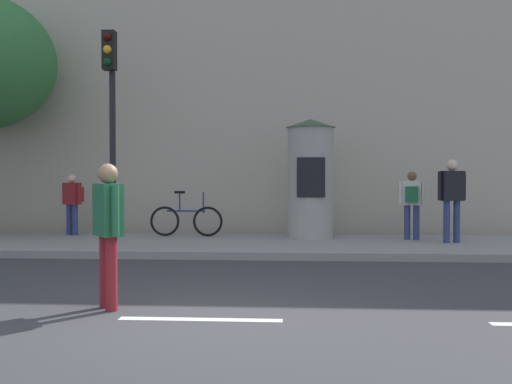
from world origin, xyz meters
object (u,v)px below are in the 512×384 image
(pedestrian_with_bag, at_px, (73,199))
(bicycle_leaning, at_px, (186,220))
(pedestrian_in_light_jacket, at_px, (412,199))
(traffic_light, at_px, (111,103))
(pedestrian_in_red_top, at_px, (452,193))
(poster_column, at_px, (311,178))
(pedestrian_with_backpack, at_px, (108,223))

(pedestrian_with_bag, height_order, bicycle_leaning, pedestrian_with_bag)
(pedestrian_with_bag, bearing_deg, pedestrian_in_light_jacket, -4.67)
(pedestrian_in_light_jacket, bearing_deg, traffic_light, -158.25)
(traffic_light, distance_m, pedestrian_in_red_top, 7.40)
(traffic_light, bearing_deg, pedestrian_in_red_top, 14.96)
(pedestrian_in_red_top, height_order, bicycle_leaning, pedestrian_in_red_top)
(poster_column, distance_m, pedestrian_with_backpack, 7.92)
(traffic_light, distance_m, poster_column, 4.98)
(bicycle_leaning, bearing_deg, traffic_light, -107.41)
(poster_column, distance_m, pedestrian_in_red_top, 3.17)
(traffic_light, bearing_deg, pedestrian_with_bag, 121.40)
(traffic_light, relative_size, pedestrian_with_bag, 2.83)
(poster_column, xyz_separation_m, pedestrian_with_backpack, (-2.51, -7.49, -0.54))
(pedestrian_with_backpack, bearing_deg, pedestrian_in_red_top, 50.08)
(bicycle_leaning, bearing_deg, pedestrian_with_backpack, -86.52)
(pedestrian_in_light_jacket, xyz_separation_m, bicycle_leaning, (-5.26, 0.50, -0.53))
(traffic_light, height_order, poster_column, traffic_light)
(pedestrian_with_bag, bearing_deg, traffic_light, -58.60)
(traffic_light, height_order, pedestrian_in_red_top, traffic_light)
(pedestrian_in_red_top, bearing_deg, bicycle_leaning, 169.43)
(pedestrian_with_backpack, bearing_deg, poster_column, 71.50)
(traffic_light, relative_size, bicycle_leaning, 2.39)
(pedestrian_with_bag, relative_size, bicycle_leaning, 0.84)
(pedestrian_in_light_jacket, bearing_deg, poster_column, 173.61)
(bicycle_leaning, bearing_deg, pedestrian_with_bag, 176.82)
(pedestrian_with_backpack, distance_m, pedestrian_in_red_top, 8.63)
(pedestrian_in_light_jacket, bearing_deg, pedestrian_with_backpack, -123.52)
(pedestrian_with_backpack, distance_m, pedestrian_in_light_jacket, 8.68)
(pedestrian_with_bag, bearing_deg, pedestrian_with_backpack, -67.23)
(pedestrian_with_backpack, bearing_deg, pedestrian_in_light_jacket, 56.48)
(poster_column, bearing_deg, bicycle_leaning, 175.25)
(pedestrian_with_backpack, relative_size, pedestrian_with_bag, 1.15)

